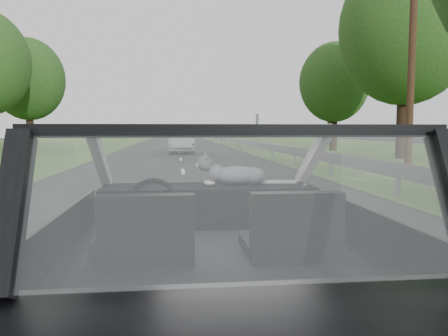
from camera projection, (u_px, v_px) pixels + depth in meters
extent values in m
cube|color=black|center=(216.00, 242.00, 2.71)|extent=(1.80, 4.00, 1.45)
cube|color=black|center=(208.00, 205.00, 3.32)|extent=(1.58, 0.45, 0.30)
cube|color=black|center=(148.00, 230.00, 2.37)|extent=(0.50, 0.72, 0.42)
cube|color=black|center=(291.00, 226.00, 2.46)|extent=(0.50, 0.72, 0.42)
torus|color=black|center=(153.00, 203.00, 2.98)|extent=(0.36, 0.36, 0.04)
ellipsoid|color=slate|center=(237.00, 174.00, 3.35)|extent=(0.56, 0.18, 0.25)
cube|color=gray|center=(328.00, 157.00, 13.10)|extent=(0.05, 90.00, 0.32)
imported|color=silver|center=(183.00, 142.00, 26.10)|extent=(1.85, 4.29, 1.39)
cube|color=#206E3A|center=(257.00, 133.00, 28.01)|extent=(0.13, 0.95, 2.38)
cylinder|color=black|center=(412.00, 58.00, 15.78)|extent=(0.27, 0.27, 7.99)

